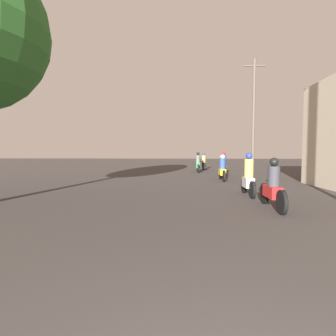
# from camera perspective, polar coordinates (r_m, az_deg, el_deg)

# --- Properties ---
(motorcycle_red) EXTENTS (0.60, 2.08, 1.45)m
(motorcycle_red) POSITION_cam_1_polar(r_m,az_deg,el_deg) (7.96, 21.84, -4.11)
(motorcycle_red) COLOR black
(motorcycle_red) RESTS_ON ground_plane
(motorcycle_silver) EXTENTS (0.60, 1.87, 1.58)m
(motorcycle_silver) POSITION_cam_1_polar(r_m,az_deg,el_deg) (10.03, 17.09, -2.15)
(motorcycle_silver) COLOR black
(motorcycle_silver) RESTS_ON ground_plane
(motorcycle_yellow) EXTENTS (0.60, 1.97, 1.45)m
(motorcycle_yellow) POSITION_cam_1_polar(r_m,az_deg,el_deg) (14.93, 11.72, -0.45)
(motorcycle_yellow) COLOR black
(motorcycle_yellow) RESTS_ON ground_plane
(motorcycle_white) EXTENTS (0.60, 1.86, 1.60)m
(motorcycle_white) POSITION_cam_1_polar(r_m,az_deg,el_deg) (17.86, 11.98, 0.40)
(motorcycle_white) COLOR black
(motorcycle_white) RESTS_ON ground_plane
(motorcycle_green) EXTENTS (0.60, 2.01, 1.58)m
(motorcycle_green) POSITION_cam_1_polar(r_m,az_deg,el_deg) (20.72, 6.52, 0.86)
(motorcycle_green) COLOR black
(motorcycle_green) RESTS_ON ground_plane
(motorcycle_black) EXTENTS (0.60, 1.92, 1.52)m
(motorcycle_black) POSITION_cam_1_polar(r_m,az_deg,el_deg) (23.27, 7.77, 1.10)
(motorcycle_black) COLOR black
(motorcycle_black) RESTS_ON ground_plane
(utility_pole_far) EXTENTS (1.60, 0.20, 8.32)m
(utility_pole_far) POSITION_cam_1_polar(r_m,az_deg,el_deg) (20.54, 18.12, 11.00)
(utility_pole_far) COLOR #4C4238
(utility_pole_far) RESTS_ON ground_plane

